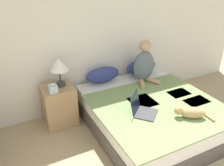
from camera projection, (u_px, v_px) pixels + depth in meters
wall_back at (108, 33)px, 3.91m from camera, size 5.85×0.05×2.55m
bed at (150, 114)px, 3.59m from camera, size 1.74×1.98×0.50m
pillow_near at (103, 75)px, 3.95m from camera, size 0.60×0.21×0.27m
pillow_far at (141, 67)px, 4.26m from camera, size 0.60×0.21×0.27m
person_sitting at (144, 64)px, 3.92m from camera, size 0.39×0.37×0.71m
cat_tabby at (191, 112)px, 3.05m from camera, size 0.42×0.35×0.17m
laptop_open at (142, 110)px, 3.15m from camera, size 0.43×0.44×0.27m
nightstand at (59, 105)px, 3.70m from camera, size 0.48×0.46×0.64m
table_lamp at (59, 66)px, 3.45m from camera, size 0.28×0.28×0.45m
tissue_box at (53, 89)px, 3.39m from camera, size 0.12×0.12×0.14m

